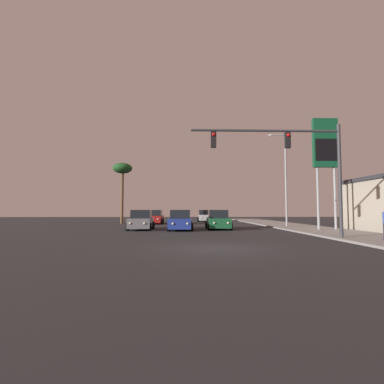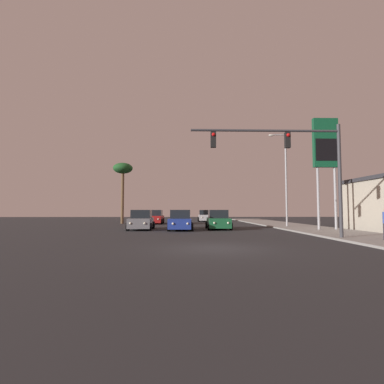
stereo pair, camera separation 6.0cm
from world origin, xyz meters
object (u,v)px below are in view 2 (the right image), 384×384
car_silver (205,216)px  car_grey (141,221)px  palm_tree_mid (123,171)px  gas_station_sign (326,149)px  traffic_light_mast (295,155)px  car_white (179,217)px  car_blue (181,221)px  car_red (155,218)px  street_lamp (285,174)px  car_green (218,220)px

car_silver → car_grey: 19.64m
car_grey → palm_tree_mid: bearing=-72.2°
car_silver → gas_station_sign: gas_station_sign is taller
traffic_light_mast → palm_tree_mid: (-13.94, 20.31, 1.70)m
car_white → traffic_light_mast: traffic_light_mast is taller
car_blue → palm_tree_mid: size_ratio=0.58×
car_white → gas_station_sign: size_ratio=0.48×
car_blue → palm_tree_mid: bearing=-56.9°
car_silver → traffic_light_mast: traffic_light_mast is taller
car_red → gas_station_sign: bearing=141.3°
car_red → car_blue: bearing=107.4°
traffic_light_mast → street_lamp: bearing=73.9°
car_red → traffic_light_mast: size_ratio=0.50×
car_silver → car_red: bearing=51.1°
car_white → street_lamp: 13.94m
car_red → car_grey: bearing=90.8°
palm_tree_mid → car_grey: bearing=-70.9°
car_green → car_silver: bearing=-89.2°
car_blue → car_grey: bearing=-10.4°
car_silver → car_blue: bearing=81.3°
car_grey → palm_tree_mid: 13.32m
car_white → car_grey: size_ratio=1.00×
car_green → car_red: size_ratio=1.00×
gas_station_sign → car_silver: bearing=112.2°
car_grey → street_lamp: (13.37, 2.68, 4.36)m
car_green → palm_tree_mid: palm_tree_mid is taller
car_silver → car_red: (-6.60, -7.77, 0.00)m
car_white → traffic_light_mast: (7.00, -19.87, 4.03)m
car_blue → car_grey: 3.43m
car_silver → gas_station_sign: bearing=113.6°
car_blue → car_grey: same height
street_lamp → car_white: bearing=141.5°
car_silver → car_red: same height
car_silver → car_white: (-3.76, -7.52, 0.00)m
car_blue → car_silver: size_ratio=1.00×
car_green → car_red: same height
traffic_light_mast → gas_station_sign: gas_station_sign is taller
street_lamp → gas_station_sign: same height
car_grey → street_lamp: size_ratio=0.48×
car_blue → car_white: bearing=-86.3°
car_silver → car_red: 10.19m
car_grey → palm_tree_mid: size_ratio=0.58×
car_blue → palm_tree_mid: 15.25m
car_silver → palm_tree_mid: size_ratio=0.58×
car_blue → car_red: size_ratio=1.00×
car_grey → car_silver: bearing=-111.4°
car_grey → car_green: bearing=-178.1°
car_green → traffic_light_mast: traffic_light_mast is taller
gas_station_sign → car_red: bearing=139.6°
car_grey → traffic_light_mast: 14.02m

